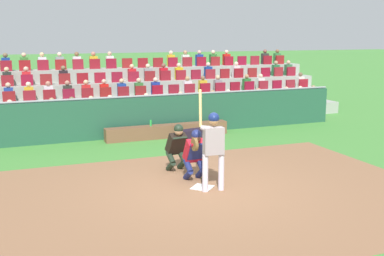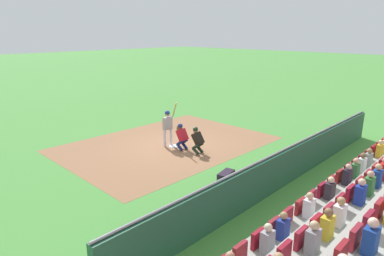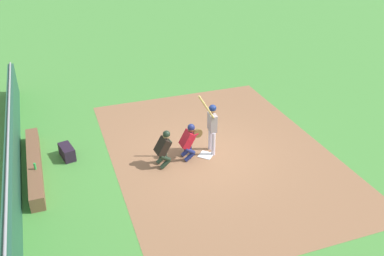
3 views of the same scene
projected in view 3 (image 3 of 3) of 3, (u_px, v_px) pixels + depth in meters
name	position (u px, v px, depth m)	size (l,w,h in m)	color
ground_plane	(206.00, 155.00, 14.03)	(160.00, 160.00, 0.00)	#478A3A
infield_dirt_patch	(220.00, 153.00, 14.19)	(9.91, 7.11, 0.01)	#8F6244
home_plate_marker	(206.00, 155.00, 14.03)	(0.44, 0.44, 0.02)	white
batter_at_plate	(212.00, 123.00, 13.70)	(0.57, 0.69, 2.22)	silver
catcher_crouching	(189.00, 140.00, 13.56)	(0.46, 0.71, 1.27)	navy
home_plate_umpire	(164.00, 147.00, 13.20)	(0.50, 0.54, 1.25)	#1D2C1F
dugout_wall	(13.00, 174.00, 11.89)	(15.65, 0.24, 1.41)	#23523C
dugout_bench	(35.00, 165.00, 13.13)	(4.24, 0.40, 0.44)	brown
water_bottle_on_bench	(35.00, 166.00, 12.49)	(0.07, 0.07, 0.21)	green
equipment_duffel_bag	(67.00, 152.00, 13.82)	(0.77, 0.36, 0.43)	black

